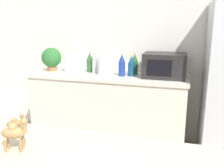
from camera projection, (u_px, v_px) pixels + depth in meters
name	position (u px, v px, depth m)	size (l,w,h in m)	color
wall_back	(151.00, 42.00, 3.16)	(8.00, 0.06, 2.55)	silver
back_counter	(108.00, 109.00, 3.17)	(1.91, 0.63, 0.90)	silver
potted_plant	(52.00, 58.00, 3.26)	(0.26, 0.26, 0.30)	#9E6B47
paper_towel_roll	(68.00, 63.00, 3.20)	(0.10, 0.10, 0.22)	white
microwave	(165.00, 65.00, 2.87)	(0.48, 0.37, 0.28)	black
back_bottle_0	(100.00, 64.00, 3.01)	(0.06, 0.06, 0.27)	#B2B7BC
back_bottle_1	(122.00, 65.00, 2.94)	(0.08, 0.08, 0.27)	navy
back_bottle_2	(131.00, 66.00, 2.95)	(0.08, 0.08, 0.25)	navy
back_bottle_3	(95.00, 61.00, 3.11)	(0.07, 0.07, 0.33)	#B2B7BC
back_bottle_4	(135.00, 64.00, 3.04)	(0.08, 0.08, 0.26)	#2D6033
back_bottle_5	(90.00, 63.00, 3.18)	(0.08, 0.08, 0.26)	#2D6033
camel_figurine	(15.00, 123.00, 1.32)	(0.09, 0.08, 0.11)	olive
camel_figurine_second	(14.00, 132.00, 1.15)	(0.13, 0.08, 0.16)	#A87F4C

